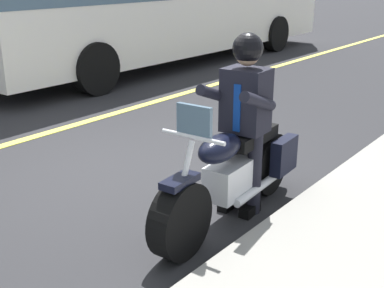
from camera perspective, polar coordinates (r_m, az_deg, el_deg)
ground_plane at (r=5.92m, az=-7.41°, el=-3.33°), size 80.00×80.00×0.00m
lane_center_stripe at (r=7.41m, az=-18.28°, el=0.58°), size 60.00×0.16×0.01m
motorcycle_main at (r=4.71m, az=4.73°, el=-3.40°), size 2.22×0.69×1.26m
rider_main at (r=4.68m, az=6.06°, el=3.97°), size 0.65×0.58×1.74m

